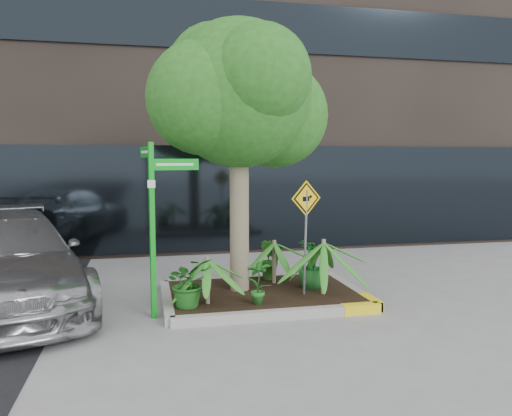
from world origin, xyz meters
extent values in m
plane|color=gray|center=(0.00, 0.00, 0.00)|extent=(80.00, 80.00, 0.00)
cube|color=#9E9E99|center=(0.20, 1.40, 0.07)|extent=(3.20, 0.15, 0.15)
cube|color=#9E9E99|center=(0.20, -0.80, 0.07)|extent=(3.20, 0.15, 0.15)
cube|color=#9E9E99|center=(-1.40, 0.30, 0.07)|extent=(0.15, 2.20, 0.15)
cube|color=#9E9E99|center=(1.80, 0.30, 0.07)|extent=(0.15, 2.20, 0.15)
cube|color=yellow|center=(1.50, -0.80, 0.07)|extent=(0.60, 0.17, 0.15)
cube|color=black|center=(0.20, 0.30, 0.12)|extent=(3.05, 2.05, 0.06)
cylinder|color=gray|center=(-0.16, 0.47, 1.52)|extent=(0.32, 0.32, 3.04)
cylinder|color=gray|center=(-0.06, 0.47, 2.63)|extent=(0.57, 0.16, 0.99)
sphere|color=#215C1A|center=(-0.16, 0.47, 3.44)|extent=(2.43, 2.43, 2.43)
sphere|color=#215C1A|center=(0.55, 0.78, 3.14)|extent=(1.82, 1.82, 1.82)
sphere|color=#215C1A|center=(-0.77, 0.27, 3.34)|extent=(1.82, 1.82, 1.82)
sphere|color=#215C1A|center=(0.04, -0.13, 3.64)|extent=(1.62, 1.62, 1.62)
sphere|color=#215C1A|center=(-0.46, 0.98, 3.85)|extent=(1.72, 1.72, 1.72)
cylinder|color=gray|center=(1.14, -0.09, 0.61)|extent=(0.07, 0.07, 0.91)
cylinder|color=gray|center=(-0.80, -0.24, 0.52)|extent=(0.07, 0.07, 0.73)
cylinder|color=gray|center=(0.53, 0.79, 0.54)|extent=(0.07, 0.07, 0.78)
imported|color=#A9AAAE|center=(-3.92, 0.88, 0.75)|extent=(3.59, 5.55, 1.50)
imported|color=#1C5D1A|center=(-1.10, -0.35, 0.53)|extent=(0.85, 0.85, 0.76)
imported|color=#216F29|center=(1.08, 0.32, 0.57)|extent=(0.64, 0.64, 0.84)
imported|color=#257022|center=(-0.04, -0.45, 0.50)|extent=(0.38, 0.38, 0.70)
imported|color=#2A6A1E|center=(0.52, 1.03, 0.53)|extent=(0.51, 0.51, 0.76)
cube|color=#0E9E1C|center=(-1.61, -0.30, 1.31)|extent=(0.09, 0.09, 2.62)
cube|color=#0E9E1C|center=(-1.27, -0.23, 2.30)|extent=(0.72, 0.17, 0.17)
cube|color=#0E9E1C|center=(-1.68, 0.05, 2.48)|extent=(0.17, 0.72, 0.17)
cube|color=white|center=(-1.27, -0.24, 2.30)|extent=(0.55, 0.11, 0.04)
cube|color=white|center=(-1.70, 0.05, 2.48)|extent=(0.11, 0.55, 0.04)
cube|color=white|center=(-1.61, -0.34, 2.01)|extent=(0.11, 0.03, 0.11)
cylinder|color=slate|center=(0.84, -0.06, 1.01)|extent=(0.07, 0.10, 1.73)
cube|color=yellow|center=(0.84, -0.08, 1.74)|extent=(0.55, 0.21, 0.58)
cube|color=black|center=(0.84, -0.09, 1.74)|extent=(0.49, 0.17, 0.51)
cube|color=yellow|center=(0.84, -0.09, 1.74)|extent=(0.41, 0.15, 0.44)
cube|color=black|center=(0.83, -0.10, 1.73)|extent=(0.13, 0.05, 0.08)
camera|label=1|loc=(-1.71, -7.75, 2.38)|focal=35.00mm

